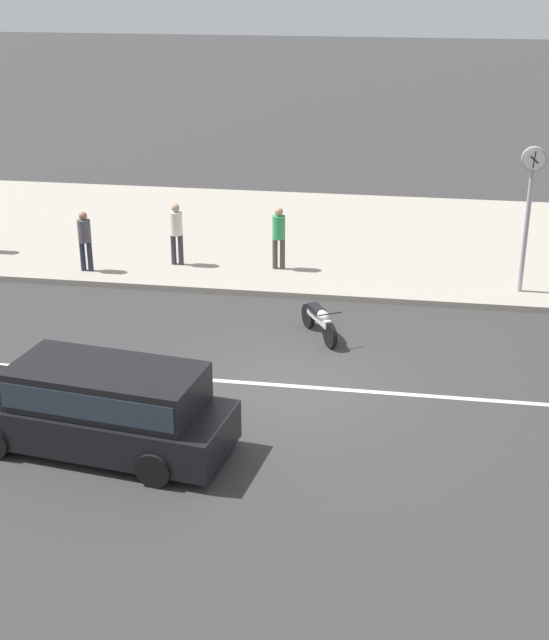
% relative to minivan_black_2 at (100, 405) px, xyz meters
% --- Properties ---
extents(ground_plane, '(160.00, 160.00, 0.00)m').
position_rel_minivan_black_2_xyz_m(ground_plane, '(2.83, 2.90, -0.85)').
color(ground_plane, '#383535').
extents(lane_centre_stripe, '(50.40, 0.14, 0.01)m').
position_rel_minivan_black_2_xyz_m(lane_centre_stripe, '(2.83, 2.90, -0.84)').
color(lane_centre_stripe, silver).
rests_on(lane_centre_stripe, ground).
extents(kerb_strip, '(68.00, 10.00, 0.15)m').
position_rel_minivan_black_2_xyz_m(kerb_strip, '(2.83, 12.71, -0.77)').
color(kerb_strip, '#ADA393').
rests_on(kerb_strip, ground).
extents(minivan_black_2, '(5.09, 2.35, 1.56)m').
position_rel_minivan_black_2_xyz_m(minivan_black_2, '(0.00, 0.00, 0.00)').
color(minivan_black_2, black).
rests_on(minivan_black_2, ground).
extents(motorcycle_0, '(1.03, 1.59, 0.80)m').
position_rel_minivan_black_2_xyz_m(motorcycle_0, '(3.16, 5.41, -0.43)').
color(motorcycle_0, black).
rests_on(motorcycle_0, ground).
extents(street_clock, '(0.57, 0.22, 3.62)m').
position_rel_minivan_black_2_xyz_m(street_clock, '(7.83, 8.77, 1.92)').
color(street_clock, '#9E9EA3').
rests_on(street_clock, kerb_strip).
extents(pedestrian_near_clock, '(0.34, 0.34, 1.69)m').
position_rel_minivan_black_2_xyz_m(pedestrian_near_clock, '(-1.17, 9.40, 0.29)').
color(pedestrian_near_clock, '#333338').
rests_on(pedestrian_near_clock, kerb_strip).
extents(pedestrian_by_shop, '(0.34, 0.34, 1.61)m').
position_rel_minivan_black_2_xyz_m(pedestrian_by_shop, '(-3.42, 8.51, 0.24)').
color(pedestrian_by_shop, '#232838').
rests_on(pedestrian_by_shop, kerb_strip).
extents(pedestrian_far_end, '(0.34, 0.34, 1.69)m').
position_rel_minivan_black_2_xyz_m(pedestrian_far_end, '(1.60, 9.49, 0.29)').
color(pedestrian_far_end, '#4C4238').
rests_on(pedestrian_far_end, kerb_strip).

